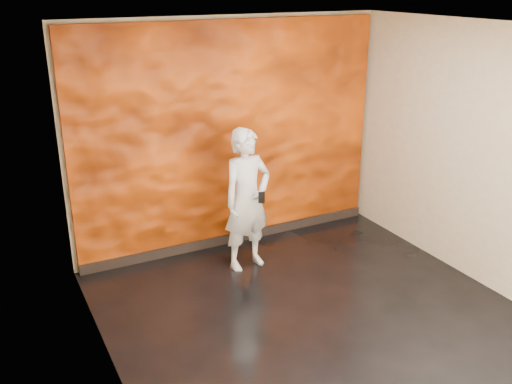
% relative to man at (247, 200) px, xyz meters
% --- Properties ---
extents(room, '(4.02, 4.02, 2.81)m').
position_rel_man_xyz_m(room, '(0.13, -1.28, 0.57)').
color(room, black).
rests_on(room, ground).
extents(feature_wall, '(3.90, 0.06, 2.75)m').
position_rel_man_xyz_m(feature_wall, '(0.13, 0.68, 0.55)').
color(feature_wall, '#F55B0B').
rests_on(feature_wall, ground).
extents(baseboard, '(3.90, 0.04, 0.12)m').
position_rel_man_xyz_m(baseboard, '(0.13, 0.64, -0.77)').
color(baseboard, black).
rests_on(baseboard, ground).
extents(man, '(0.66, 0.48, 1.66)m').
position_rel_man_xyz_m(man, '(0.00, 0.00, 0.00)').
color(man, '#ACAFBB').
rests_on(man, ground).
extents(phone, '(0.07, 0.04, 0.13)m').
position_rel_man_xyz_m(phone, '(0.04, -0.27, 0.11)').
color(phone, black).
rests_on(phone, man).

